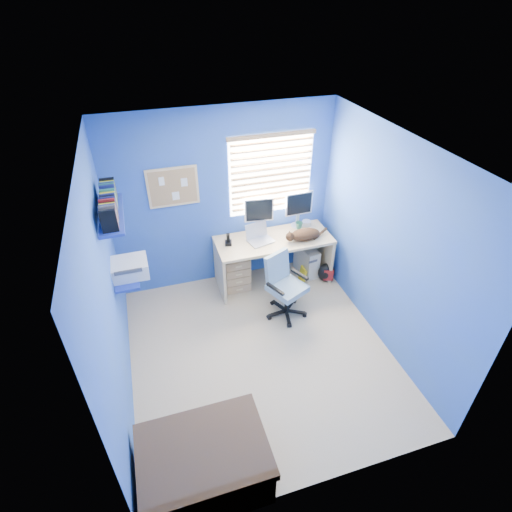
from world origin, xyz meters
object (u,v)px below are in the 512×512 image
object	(u,v)px
office_chair	(284,293)
cat	(305,234)
laptop	(261,235)
tower_pc	(306,260)
desk	(273,261)

from	to	relation	value
office_chair	cat	bearing A→B (deg)	48.24
laptop	tower_pc	bearing A→B (deg)	-9.63
laptop	office_chair	xyz separation A→B (m)	(0.11, -0.67, -0.52)
desk	office_chair	world-z (taller)	office_chair
desk	laptop	distance (m)	0.52
tower_pc	laptop	bearing A→B (deg)	176.27
laptop	cat	xyz separation A→B (m)	(0.60, -0.12, -0.03)
laptop	office_chair	world-z (taller)	laptop
desk	laptop	bearing A→B (deg)	-177.29
tower_pc	office_chair	xyz separation A→B (m)	(-0.63, -0.73, 0.10)
cat	tower_pc	distance (m)	0.64
cat	tower_pc	size ratio (longest dim) A/B	0.95
desk	office_chair	bearing A→B (deg)	-96.69
desk	tower_pc	xyz separation A→B (m)	(0.55, 0.05, -0.14)
laptop	cat	size ratio (longest dim) A/B	0.77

